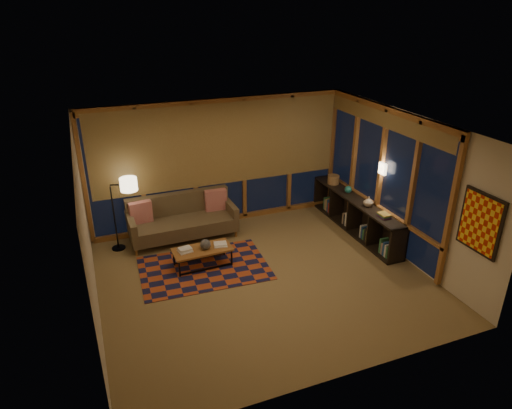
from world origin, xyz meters
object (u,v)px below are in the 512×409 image
object	(u,v)px
floor_lamp	(114,215)
bookshelf	(355,215)
sofa	(183,219)
coffee_table	(203,257)

from	to	relation	value
floor_lamp	bookshelf	world-z (taller)	floor_lamp
floor_lamp	sofa	bearing A→B (deg)	11.59
coffee_table	bookshelf	world-z (taller)	bookshelf
coffee_table	bookshelf	size ratio (longest dim) A/B	0.37
sofa	coffee_table	size ratio (longest dim) A/B	1.99
sofa	bookshelf	size ratio (longest dim) A/B	0.73
sofa	floor_lamp	world-z (taller)	floor_lamp
sofa	coffee_table	xyz separation A→B (m)	(0.08, -1.18, -0.26)
floor_lamp	bookshelf	distance (m)	4.87
sofa	bookshelf	world-z (taller)	sofa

